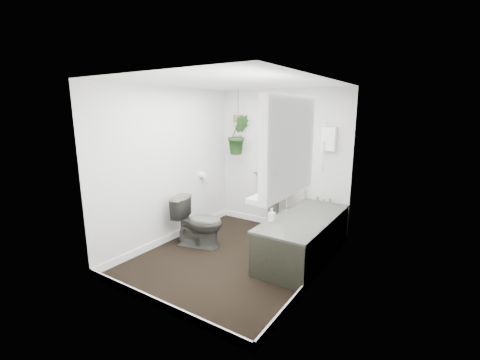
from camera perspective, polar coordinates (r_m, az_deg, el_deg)
The scene contains 22 objects.
floor at distance 4.54m, azimuth -1.06°, elevation -13.55°, with size 2.30×2.80×0.02m, color black.
ceiling at distance 4.09m, azimuth -1.20°, elevation 17.10°, with size 2.30×2.80×0.02m, color white.
wall_back at distance 5.37m, azimuth 7.37°, elevation 3.46°, with size 2.30×0.02×2.30m, color silver.
wall_front at distance 3.13m, azimuth -15.81°, elevation -3.34°, with size 2.30×0.02×2.30m, color silver.
wall_left at distance 4.90m, azimuth -12.44°, elevation 2.41°, with size 0.02×2.80×2.30m, color silver.
wall_right at distance 3.65m, azimuth 14.11°, elevation -1.02°, with size 0.02×2.80×2.30m, color silver.
skirting at distance 4.51m, azimuth -1.07°, elevation -12.86°, with size 2.30×2.80×0.10m, color white.
bathtub at distance 4.48m, azimuth 11.26°, elevation -9.94°, with size 0.72×1.72×0.58m, color #3E3F39, non-canonical shape.
bath_screen at distance 4.78m, azimuth 10.29°, elevation 3.85°, with size 0.04×0.72×1.40m, color silver, non-canonical shape.
shower_box at distance 4.96m, azimuth 15.54°, elevation 7.04°, with size 0.20×0.10×0.35m, color white.
oval_mirror at distance 5.29m, azimuth 7.37°, elevation 7.15°, with size 0.46×0.03×0.62m, color beige.
wall_sconce at distance 5.47m, azimuth 3.50°, elevation 6.35°, with size 0.04×0.04×0.22m, color black.
toilet_roll_holder at distance 5.41m, azimuth -6.60°, elevation 0.86°, with size 0.11×0.11×0.11m, color white.
window_recess at distance 2.95m, azimuth 8.82°, elevation 5.96°, with size 0.08×1.00×0.90m, color white.
window_sill at distance 3.05m, azimuth 7.36°, elevation -1.80°, with size 0.18×1.00×0.04m, color white.
window_blinds at distance 2.97m, azimuth 8.02°, elevation 6.02°, with size 0.01×0.86×0.76m, color white.
toilet at distance 4.78m, azimuth -7.39°, elevation -7.33°, with size 0.41×0.72×0.74m, color #3E3F39.
pedestal_sink at distance 5.27m, azimuth 5.97°, elevation -4.03°, with size 0.58×0.49×0.98m, color #3E3F39, non-canonical shape.
sill_plant at distance 2.75m, azimuth 5.02°, elevation -0.09°, with size 0.24×0.20×0.26m, color black.
hanging_plant at distance 5.46m, azimuth -0.32°, elevation 8.03°, with size 0.36×0.29×0.66m, color black.
soap_bottle at distance 4.13m, azimuth 5.68°, elevation -6.17°, with size 0.08×0.08×0.17m, color black.
hanging_pot at distance 5.44m, azimuth -0.32°, elevation 10.86°, with size 0.16×0.16×0.12m, color #4E4028.
Camera 1 is at (2.29, -3.37, 1.97)m, focal length 24.00 mm.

